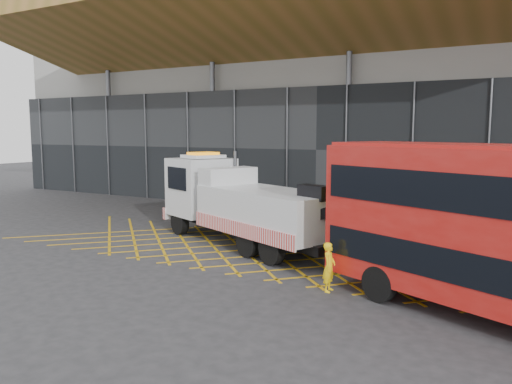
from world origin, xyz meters
The scene contains 5 objects.
ground_plane centered at (0.00, 0.00, 0.00)m, with size 120.00×120.00×0.00m, color #2C2C2F.
road_markings centered at (5.60, 0.00, 0.01)m, with size 27.96×7.16×0.01m.
construction_building centered at (1.92, 18.40, 8.98)m, with size 55.00×23.97×18.00m.
recovery_truck centered at (2.37, 1.01, 1.94)m, with size 11.67×6.76×4.20m.
worker centered at (8.46, -3.53, 0.81)m, with size 0.59×0.39×1.62m, color yellow.
Camera 1 is at (13.95, -18.48, 5.20)m, focal length 35.00 mm.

